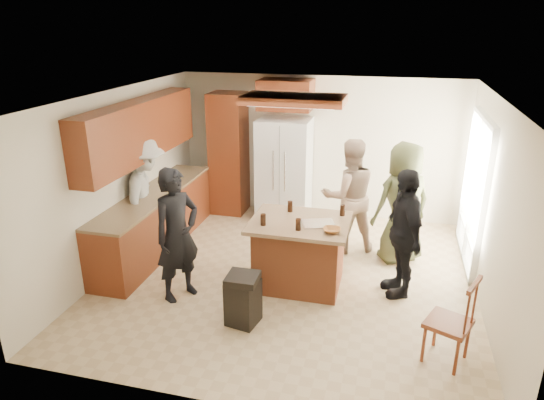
% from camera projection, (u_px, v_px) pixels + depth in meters
% --- Properties ---
extents(person_front_left, '(0.72, 0.78, 1.73)m').
position_uv_depth(person_front_left, '(177.00, 235.00, 6.04)').
color(person_front_left, black).
rests_on(person_front_left, ground).
extents(person_behind_left, '(0.99, 0.81, 1.77)m').
position_uv_depth(person_behind_left, '(349.00, 196.00, 7.32)').
color(person_behind_left, tan).
rests_on(person_behind_left, ground).
extents(person_behind_right, '(1.05, 0.95, 1.80)m').
position_uv_depth(person_behind_right, '(403.00, 203.00, 6.98)').
color(person_behind_right, '#3A3F25').
rests_on(person_behind_right, ground).
extents(person_side_right, '(0.80, 1.11, 1.70)m').
position_uv_depth(person_side_right, '(403.00, 233.00, 6.13)').
color(person_side_right, black).
rests_on(person_side_right, ground).
extents(person_counter, '(0.85, 1.26, 1.79)m').
position_uv_depth(person_counter, '(146.00, 196.00, 7.28)').
color(person_counter, '#97968F').
rests_on(person_counter, ground).
extents(left_cabinetry, '(0.64, 3.00, 2.30)m').
position_uv_depth(left_cabinetry, '(150.00, 190.00, 7.34)').
color(left_cabinetry, maroon).
rests_on(left_cabinetry, ground).
extents(back_wall_units, '(1.80, 0.60, 2.45)m').
position_uv_depth(back_wall_units, '(243.00, 140.00, 8.62)').
color(back_wall_units, maroon).
rests_on(back_wall_units, ground).
extents(refrigerator, '(0.90, 0.76, 1.80)m').
position_uv_depth(refrigerator, '(284.00, 170.00, 8.54)').
color(refrigerator, white).
rests_on(refrigerator, ground).
extents(kitchen_island, '(1.28, 1.03, 0.93)m').
position_uv_depth(kitchen_island, '(299.00, 253.00, 6.45)').
color(kitchen_island, brown).
rests_on(kitchen_island, ground).
extents(island_items, '(1.03, 0.73, 0.15)m').
position_uv_depth(island_items, '(315.00, 222.00, 6.15)').
color(island_items, silver).
rests_on(island_items, kitchen_island).
extents(trash_bin, '(0.40, 0.40, 0.63)m').
position_uv_depth(trash_bin, '(243.00, 299.00, 5.67)').
color(trash_bin, black).
rests_on(trash_bin, ground).
extents(spindle_chair, '(0.55, 0.55, 0.99)m').
position_uv_depth(spindle_chair, '(450.00, 324.00, 4.98)').
color(spindle_chair, maroon).
rests_on(spindle_chair, ground).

